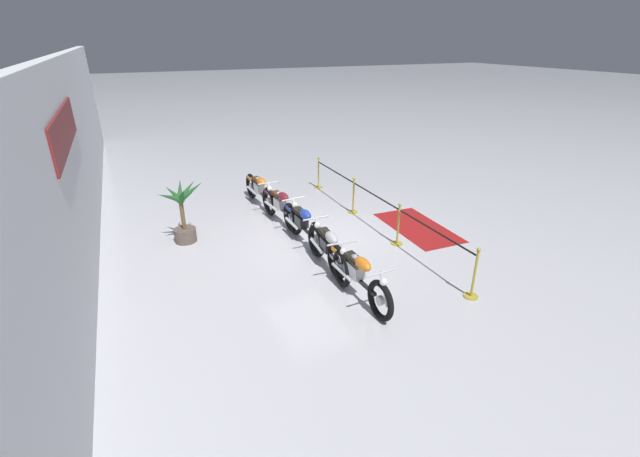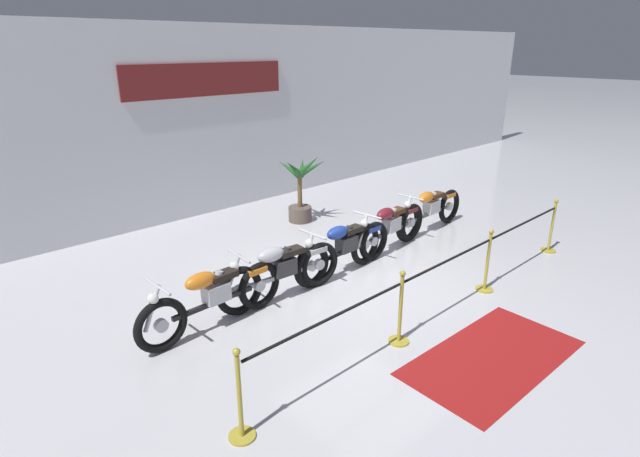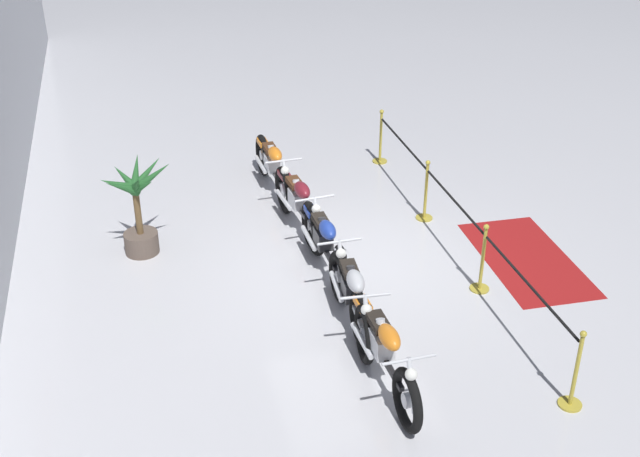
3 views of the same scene
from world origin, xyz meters
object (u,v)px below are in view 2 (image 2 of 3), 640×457
motorcycle_orange_4 (430,210)px  stanchion_mid_left (400,319)px  potted_palm_left_of_row (301,188)px  floor_banner (493,357)px  motorcycle_maroon_3 (389,228)px  motorcycle_blue_2 (344,248)px  stanchion_far_left (390,302)px  stanchion_far_right (551,234)px  motorcycle_silver_1 (281,271)px  stanchion_mid_right (487,270)px  motorcycle_orange_0 (213,298)px

motorcycle_orange_4 → stanchion_mid_left: bearing=-149.7°
potted_palm_left_of_row → floor_banner: bearing=-106.5°
motorcycle_maroon_3 → motorcycle_orange_4: size_ratio=0.99×
motorcycle_blue_2 → stanchion_far_left: bearing=-121.6°
motorcycle_blue_2 → motorcycle_maroon_3: (1.31, 0.08, 0.02)m
motorcycle_orange_4 → stanchion_far_right: size_ratio=2.22×
motorcycle_orange_4 → stanchion_far_left: bearing=-151.1°
potted_palm_left_of_row → stanchion_mid_left: (-2.26, -4.59, -0.40)m
motorcycle_silver_1 → potted_palm_left_of_row: size_ratio=1.46×
motorcycle_maroon_3 → stanchion_mid_right: 2.12m
motorcycle_orange_4 → potted_palm_left_of_row: 2.84m
motorcycle_blue_2 → stanchion_far_left: 2.40m
motorcycle_orange_0 → stanchion_far_right: size_ratio=2.22×
motorcycle_blue_2 → stanchion_far_right: stanchion_far_right is taller
motorcycle_orange_4 → potted_palm_left_of_row: potted_palm_left_of_row is taller
motorcycle_silver_1 → motorcycle_blue_2: motorcycle_silver_1 is taller
motorcycle_maroon_3 → potted_palm_left_of_row: potted_palm_left_of_row is taller
stanchion_far_right → floor_banner: 4.15m
motorcycle_maroon_3 → stanchion_far_right: 3.09m
motorcycle_orange_0 → motorcycle_orange_4: motorcycle_orange_4 is taller
motorcycle_orange_0 → stanchion_far_left: 2.43m
motorcycle_orange_4 → stanchion_mid_right: stanchion_mid_right is taller
motorcycle_orange_0 → motorcycle_orange_4: 5.42m
motorcycle_silver_1 → stanchion_far_left: size_ratio=0.31×
stanchion_mid_left → floor_banner: 1.26m
stanchion_mid_left → stanchion_mid_right: 2.22m
potted_palm_left_of_row → motorcycle_orange_4: bearing=-56.8°
motorcycle_blue_2 → motorcycle_orange_4: (2.79, 0.20, 0.01)m
motorcycle_blue_2 → stanchion_far_left: stanchion_far_left is taller
potted_palm_left_of_row → stanchion_far_left: size_ratio=0.21×
motorcycle_orange_0 → stanchion_mid_left: stanchion_mid_left is taller
motorcycle_orange_0 → potted_palm_left_of_row: (3.87, 2.60, 0.29)m
stanchion_far_left → stanchion_mid_right: same height
motorcycle_orange_0 → stanchion_mid_right: stanchion_mid_right is taller
potted_palm_left_of_row → stanchion_mid_left: size_ratio=1.46×
stanchion_mid_right → floor_banner: stanchion_mid_right is taller
potted_palm_left_of_row → floor_banner: potted_palm_left_of_row is taller
potted_palm_left_of_row → motorcycle_orange_0: bearing=-146.1°
motorcycle_orange_0 → motorcycle_blue_2: 2.63m
motorcycle_maroon_3 → potted_palm_left_of_row: size_ratio=1.51×
stanchion_mid_left → stanchion_mid_right: bearing=0.0°
motorcycle_silver_1 → motorcycle_blue_2: size_ratio=0.98×
motorcycle_orange_0 → floor_banner: bearing=-54.2°
stanchion_mid_right → potted_palm_left_of_row: bearing=89.4°
motorcycle_silver_1 → floor_banner: (0.98, -3.07, -0.47)m
motorcycle_silver_1 → stanchion_far_left: stanchion_far_left is taller
motorcycle_maroon_3 → stanchion_far_left: (-2.56, -2.11, 0.22)m
stanchion_far_left → stanchion_far_right: 4.84m
motorcycle_orange_0 → stanchion_far_right: (6.20, -1.99, -0.12)m
motorcycle_orange_0 → motorcycle_blue_2: (2.63, 0.04, -0.01)m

